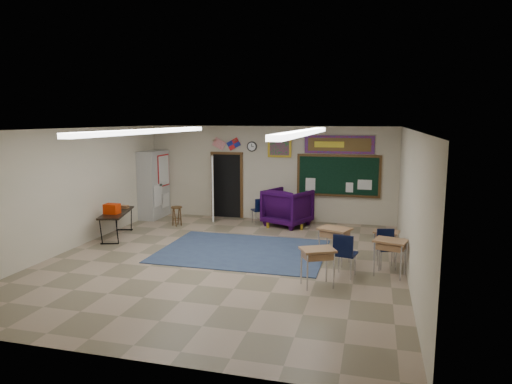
% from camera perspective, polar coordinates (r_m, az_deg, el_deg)
% --- Properties ---
extents(floor, '(9.00, 9.00, 0.00)m').
position_cam_1_polar(floor, '(10.66, -3.94, -8.51)').
color(floor, gray).
rests_on(floor, ground).
extents(back_wall, '(8.00, 0.04, 3.00)m').
position_cam_1_polar(back_wall, '(14.59, 1.61, 2.35)').
color(back_wall, beige).
rests_on(back_wall, floor).
extents(front_wall, '(8.00, 0.04, 3.00)m').
position_cam_1_polar(front_wall, '(6.31, -17.28, -7.18)').
color(front_wall, beige).
rests_on(front_wall, floor).
extents(left_wall, '(0.04, 9.00, 3.00)m').
position_cam_1_polar(left_wall, '(12.17, -22.19, 0.31)').
color(left_wall, beige).
rests_on(left_wall, floor).
extents(right_wall, '(0.04, 9.00, 3.00)m').
position_cam_1_polar(right_wall, '(9.80, 18.73, -1.50)').
color(right_wall, beige).
rests_on(right_wall, floor).
extents(ceiling, '(8.00, 9.00, 0.04)m').
position_cam_1_polar(ceiling, '(10.16, -4.13, 7.84)').
color(ceiling, silver).
rests_on(ceiling, back_wall).
extents(area_rug, '(4.00, 3.00, 0.02)m').
position_cam_1_polar(area_rug, '(11.32, -1.68, -7.36)').
color(area_rug, '#31445E').
rests_on(area_rug, floor).
extents(fluorescent_strips, '(3.86, 6.00, 0.10)m').
position_cam_1_polar(fluorescent_strips, '(10.16, -4.13, 7.50)').
color(fluorescent_strips, white).
rests_on(fluorescent_strips, ceiling).
extents(doorway, '(1.10, 0.89, 2.16)m').
position_cam_1_polar(doorway, '(14.92, -4.16, 0.76)').
color(doorway, black).
rests_on(doorway, back_wall).
extents(chalkboard, '(2.55, 0.14, 1.30)m').
position_cam_1_polar(chalkboard, '(14.23, 10.24, 1.88)').
color(chalkboard, '#4E3116').
rests_on(chalkboard, back_wall).
extents(bulletin_board, '(2.10, 0.05, 0.55)m').
position_cam_1_polar(bulletin_board, '(14.15, 10.36, 5.85)').
color(bulletin_board, '#B0190F').
rests_on(bulletin_board, back_wall).
extents(framed_art_print, '(0.75, 0.05, 0.65)m').
position_cam_1_polar(framed_art_print, '(14.41, 2.96, 5.65)').
color(framed_art_print, '#AC8B21').
rests_on(framed_art_print, back_wall).
extents(wall_clock, '(0.32, 0.05, 0.32)m').
position_cam_1_polar(wall_clock, '(14.62, -0.52, 5.71)').
color(wall_clock, black).
rests_on(wall_clock, back_wall).
extents(wall_flags, '(1.16, 0.06, 0.70)m').
position_cam_1_polar(wall_flags, '(14.83, -3.74, 6.24)').
color(wall_flags, red).
rests_on(wall_flags, back_wall).
extents(storage_cabinet, '(0.59, 1.25, 2.20)m').
position_cam_1_polar(storage_cabinet, '(15.31, -12.63, 0.93)').
color(storage_cabinet, '#A3A29E').
rests_on(storage_cabinet, floor).
extents(wingback_armchair, '(1.59, 1.61, 1.12)m').
position_cam_1_polar(wingback_armchair, '(13.93, 3.97, -1.91)').
color(wingback_armchair, black).
rests_on(wingback_armchair, floor).
extents(student_chair_reading, '(0.56, 0.56, 0.81)m').
position_cam_1_polar(student_chair_reading, '(14.16, 0.33, -2.35)').
color(student_chair_reading, black).
rests_on(student_chair_reading, floor).
extents(student_chair_desk_a, '(0.54, 0.54, 0.92)m').
position_cam_1_polar(student_chair_desk_a, '(9.65, 11.09, -7.71)').
color(student_chair_desk_a, black).
rests_on(student_chair_desk_a, floor).
extents(student_chair_desk_b, '(0.50, 0.50, 0.84)m').
position_cam_1_polar(student_chair_desk_b, '(10.38, 16.06, -6.93)').
color(student_chair_desk_b, black).
rests_on(student_chair_desk_b, floor).
extents(student_desk_front_left, '(0.81, 0.72, 0.81)m').
position_cam_1_polar(student_desk_front_left, '(10.48, 9.77, -6.34)').
color(student_desk_front_left, '#A1734B').
rests_on(student_desk_front_left, floor).
extents(student_desk_front_right, '(0.63, 0.52, 0.67)m').
position_cam_1_polar(student_desk_front_right, '(11.04, 15.93, -6.20)').
color(student_desk_front_right, '#A1734B').
rests_on(student_desk_front_right, floor).
extents(student_desk_back_left, '(0.78, 0.71, 0.76)m').
position_cam_1_polar(student_desk_back_left, '(9.01, 7.68, -9.07)').
color(student_desk_back_left, '#A1734B').
rests_on(student_desk_back_left, floor).
extents(student_desk_back_right, '(0.75, 0.64, 0.77)m').
position_cam_1_polar(student_desk_back_right, '(9.90, 16.41, -7.65)').
color(student_desk_back_right, '#A1734B').
rests_on(student_desk_back_right, floor).
extents(folding_table, '(1.02, 1.80, 0.97)m').
position_cam_1_polar(folding_table, '(13.12, -17.01, -3.77)').
color(folding_table, black).
rests_on(folding_table, floor).
extents(wooden_stool, '(0.33, 0.33, 0.59)m').
position_cam_1_polar(wooden_stool, '(14.11, -9.87, -2.95)').
color(wooden_stool, '#553A19').
rests_on(wooden_stool, floor).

